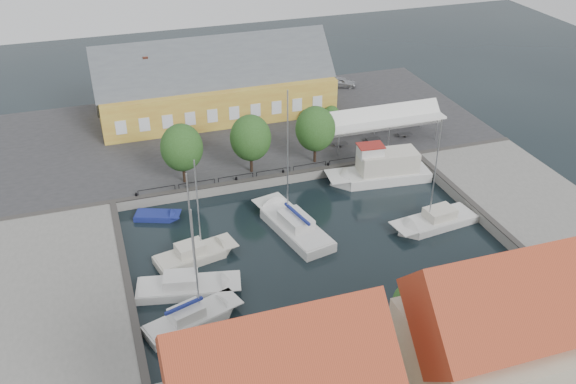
% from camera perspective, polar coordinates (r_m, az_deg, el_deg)
% --- Properties ---
extents(ground, '(140.00, 140.00, 0.00)m').
position_cam_1_polar(ground, '(58.08, 1.87, -4.11)').
color(ground, black).
rests_on(ground, ground).
extents(north_quay, '(56.00, 26.00, 1.00)m').
position_cam_1_polar(north_quay, '(77.03, -4.01, 5.41)').
color(north_quay, '#2D2D30').
rests_on(north_quay, ground).
extents(west_quay, '(12.00, 24.00, 1.00)m').
position_cam_1_polar(west_quay, '(53.90, -20.15, -8.73)').
color(west_quay, slate).
rests_on(west_quay, ground).
extents(east_quay, '(12.00, 24.00, 1.00)m').
position_cam_1_polar(east_quay, '(66.28, 20.68, -1.03)').
color(east_quay, slate).
rests_on(east_quay, ground).
extents(quay_edge_fittings, '(56.00, 24.72, 0.40)m').
position_cam_1_polar(quay_edge_fittings, '(61.27, 0.39, -0.91)').
color(quay_edge_fittings, '#383533').
rests_on(quay_edge_fittings, north_quay).
extents(warehouse, '(28.56, 14.00, 9.55)m').
position_cam_1_polar(warehouse, '(79.82, -6.94, 9.23)').
color(warehouse, '#BB852D').
rests_on(warehouse, north_quay).
extents(tent_canopy, '(14.00, 4.00, 2.83)m').
position_cam_1_polar(tent_canopy, '(72.98, 8.41, 6.43)').
color(tent_canopy, silver).
rests_on(tent_canopy, north_quay).
extents(quay_trees, '(18.20, 4.20, 6.30)m').
position_cam_1_polar(quay_trees, '(65.08, -3.35, 4.82)').
color(quay_trees, black).
rests_on(quay_trees, north_quay).
extents(car_silver, '(4.47, 3.10, 1.41)m').
position_cam_1_polar(car_silver, '(88.98, 4.69, 9.72)').
color(car_silver, '#A2A4AA').
rests_on(car_silver, north_quay).
extents(car_red, '(3.29, 4.24, 1.34)m').
position_cam_1_polar(car_red, '(73.45, -9.09, 4.81)').
color(car_red, maroon).
rests_on(car_red, north_quay).
extents(center_sailboat, '(5.17, 10.66, 13.97)m').
position_cam_1_polar(center_sailboat, '(58.86, 0.49, -3.15)').
color(center_sailboat, silver).
rests_on(center_sailboat, ground).
extents(trawler, '(11.22, 4.31, 5.00)m').
position_cam_1_polar(trawler, '(67.46, 8.37, 1.83)').
color(trawler, silver).
rests_on(trawler, ground).
extents(east_boat_b, '(8.68, 3.79, 11.48)m').
position_cam_1_polar(east_boat_b, '(61.29, 12.99, -2.65)').
color(east_boat_b, silver).
rests_on(east_boat_b, ground).
extents(west_boat_b, '(7.48, 3.92, 9.99)m').
position_cam_1_polar(west_boat_b, '(55.89, -8.35, -5.69)').
color(west_boat_b, beige).
rests_on(west_boat_b, ground).
extents(west_boat_c, '(8.66, 4.34, 11.30)m').
position_cam_1_polar(west_boat_c, '(52.46, -9.06, -8.49)').
color(west_boat_c, silver).
rests_on(west_boat_c, ground).
extents(west_boat_d, '(7.92, 4.58, 10.39)m').
position_cam_1_polar(west_boat_d, '(49.46, -8.60, -11.25)').
color(west_boat_d, silver).
rests_on(west_boat_d, ground).
extents(launch_sw, '(5.01, 2.53, 0.98)m').
position_cam_1_polar(launch_sw, '(46.28, -6.88, -14.95)').
color(launch_sw, silver).
rests_on(launch_sw, ground).
extents(launch_nw, '(4.60, 3.13, 0.88)m').
position_cam_1_polar(launch_nw, '(62.09, -11.58, -2.20)').
color(launch_nw, navy).
rests_on(launch_nw, ground).
extents(townhouses, '(36.30, 8.50, 12.00)m').
position_cam_1_polar(townhouses, '(39.36, 16.87, -14.63)').
color(townhouses, '#C1B694').
rests_on(townhouses, south_bank).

